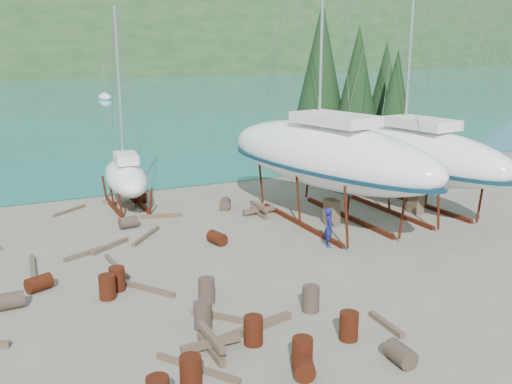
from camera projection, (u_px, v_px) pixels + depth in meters
name	position (u px, v px, depth m)	size (l,w,h in m)	color
ground	(268.00, 275.00, 22.08)	(600.00, 600.00, 0.00)	#686452
far_house_right	(98.00, 63.00, 199.68)	(6.60, 5.60, 5.60)	beige
cypress_near_right	(357.00, 92.00, 36.39)	(3.60, 3.60, 10.00)	black
cypress_mid_right	(395.00, 108.00, 35.50)	(3.06, 3.06, 8.50)	black
cypress_back_left	(321.00, 77.00, 37.29)	(4.14, 4.14, 11.50)	black
cypress_far_right	(384.00, 98.00, 38.68)	(3.24, 3.24, 9.00)	black
moored_boat_mid	(105.00, 97.00, 95.95)	(2.00, 5.00, 6.05)	white
large_sailboat_near	(326.00, 154.00, 27.99)	(6.77, 14.23, 21.56)	white
large_sailboat_far	(411.00, 153.00, 30.13)	(5.13, 12.56, 19.29)	white
small_sailboat_shore	(126.00, 176.00, 30.99)	(2.73, 6.83, 10.65)	white
worker	(329.00, 227.00, 25.13)	(0.64, 0.42, 1.75)	navy
drum_1	(400.00, 354.00, 15.88)	(0.58, 0.58, 0.88)	#2D2823
drum_2	(39.00, 283.00, 20.63)	(0.58, 0.58, 0.88)	#59170F
drum_3	(302.00, 353.00, 15.66)	(0.58, 0.58, 0.88)	#59170F
drum_4	(139.00, 198.00, 32.27)	(0.58, 0.58, 0.88)	#59170F
drum_5	(207.00, 290.00, 19.66)	(0.58, 0.58, 0.88)	#2D2823
drum_6	(217.00, 238.00, 25.52)	(0.58, 0.58, 0.88)	#59170F
drum_7	(349.00, 326.00, 17.16)	(0.58, 0.58, 0.88)	#59170F
drum_8	(107.00, 287.00, 19.95)	(0.58, 0.58, 0.88)	#59170F
drum_9	(129.00, 222.00, 27.80)	(0.58, 0.58, 0.88)	#2D2823
drum_10	(253.00, 330.00, 16.89)	(0.58, 0.58, 0.88)	#59170F
drum_11	(225.00, 204.00, 31.07)	(0.58, 0.58, 0.88)	#2D2823
drum_12	(303.00, 365.00, 15.31)	(0.58, 0.58, 0.88)	#59170F
drum_13	(191.00, 372.00, 14.73)	(0.58, 0.58, 0.88)	#59170F
drum_14	(117.00, 279.00, 20.64)	(0.58, 0.58, 0.88)	#59170F
drum_15	(10.00, 301.00, 19.22)	(0.58, 0.58, 0.88)	#2D2823
drum_16	(203.00, 315.00, 17.83)	(0.58, 0.58, 0.88)	#2D2823
drum_17	(311.00, 299.00, 19.01)	(0.58, 0.58, 0.88)	#2D2823
timber_0	(69.00, 211.00, 30.57)	(0.14, 2.29, 0.14)	brown
timber_2	(33.00, 267.00, 22.66)	(0.19, 2.62, 0.19)	brown
timber_3	(197.00, 368.00, 15.58)	(0.15, 2.73, 0.15)	brown
timber_4	(88.00, 253.00, 24.25)	(0.17, 2.23, 0.17)	brown
timber_5	(224.00, 317.00, 18.48)	(0.16, 2.33, 0.16)	brown
timber_6	(161.00, 216.00, 29.50)	(0.19, 2.10, 0.19)	brown
timber_7	(386.00, 324.00, 18.01)	(0.17, 1.69, 0.17)	brown
timber_8	(110.00, 246.00, 25.07)	(0.19, 2.15, 0.19)	brown
timber_9	(120.00, 204.00, 31.89)	(0.15, 2.22, 0.15)	brown
timber_10	(146.00, 236.00, 26.42)	(0.16, 2.68, 0.16)	brown
timber_11	(116.00, 266.00, 22.83)	(0.15, 2.68, 0.15)	brown
timber_12	(150.00, 289.00, 20.62)	(0.17, 2.18, 0.17)	brown
timber_16	(250.00, 329.00, 17.63)	(0.23, 3.22, 0.23)	brown
timber_pile_fore	(211.00, 343.00, 16.44)	(1.80, 1.80, 0.60)	brown
timber_pile_aft	(259.00, 210.00, 29.87)	(1.80, 1.80, 0.60)	brown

